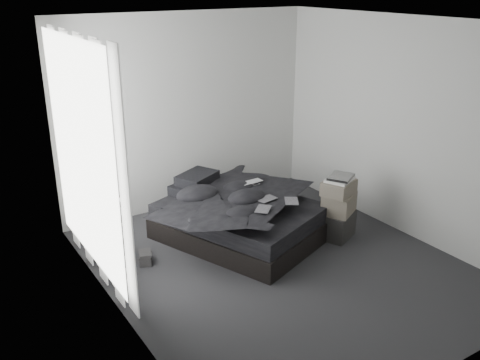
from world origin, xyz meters
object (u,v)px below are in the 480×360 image
laptop (253,178)px  side_stand (110,232)px  bed (240,228)px  box_lower (336,224)px

laptop → side_stand: bearing=173.2°
bed → box_lower: box_lower is taller
side_stand → box_lower: 2.69m
side_stand → laptop: bearing=-4.2°
bed → box_lower: 1.18m
bed → side_stand: side_stand is taller
laptop → bed: bearing=-154.5°
side_stand → box_lower: (2.53, -0.90, -0.20)m
bed → laptop: 0.64m
bed → side_stand: (-1.52, 0.29, 0.23)m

